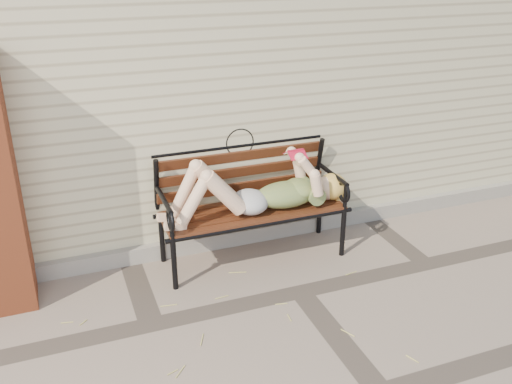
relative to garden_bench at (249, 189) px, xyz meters
name	(u,v)px	position (x,y,z in m)	size (l,w,h in m)	color
ground	(301,292)	(0.17, -0.77, -0.65)	(80.00, 80.00, 0.00)	#7A6A5E
house_wall	(197,50)	(0.17, 2.23, 0.85)	(8.00, 4.00, 3.00)	beige
foundation_strip	(259,233)	(0.17, 0.20, -0.57)	(8.00, 0.10, 0.15)	gray
garden_bench	(249,189)	(0.00, 0.00, 0.00)	(1.79, 0.71, 1.16)	black
reading_woman	(256,191)	(0.01, -0.14, 0.04)	(1.69, 0.38, 0.53)	#0A424B
straw_scatter	(244,333)	(-0.46, -1.13, -0.64)	(2.81, 1.69, 0.01)	tan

